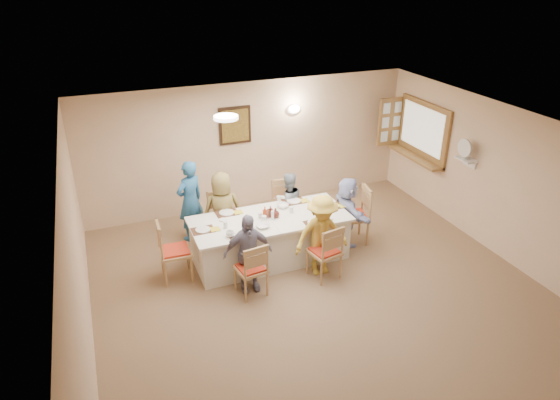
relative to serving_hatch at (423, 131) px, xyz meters
name	(u,v)px	position (x,y,z in m)	size (l,w,h in m)	color
ground	(328,301)	(-3.21, -2.40, -1.50)	(7.00, 7.00, 0.00)	#7C6149
room_walls	(332,209)	(-3.21, -2.40, 0.01)	(7.00, 7.00, 7.00)	#CDB38F
wall_picture	(235,126)	(-3.51, 1.06, 0.20)	(0.62, 0.05, 0.72)	black
wall_sconce	(294,109)	(-2.31, 1.04, 0.40)	(0.26, 0.09, 0.18)	white
ceiling_light	(226,117)	(-4.21, -0.90, 0.97)	(0.36, 0.36, 0.05)	white
serving_hatch	(423,131)	(0.00, 0.00, 0.00)	(0.06, 1.50, 1.15)	olive
hatch_sill	(415,157)	(-0.12, 0.00, -0.53)	(0.30, 1.50, 0.05)	olive
shutter_door	(390,122)	(-0.26, 0.76, 0.00)	(0.55, 0.04, 1.00)	olive
fan_shelf	(466,159)	(-0.08, -1.35, -0.10)	(0.22, 0.36, 0.03)	white
desk_fan	(466,151)	(-0.11, -1.35, 0.05)	(0.30, 0.30, 0.28)	#A5A5A8
dining_table	(270,238)	(-3.59, -1.00, -1.12)	(2.56, 1.08, 0.76)	silver
chair_back_left	(221,219)	(-4.19, -0.20, -1.04)	(0.44, 0.44, 0.92)	tan
chair_back_right	(285,207)	(-2.99, -0.20, -1.02)	(0.46, 0.46, 0.95)	tan
chair_front_left	(251,268)	(-4.19, -1.80, -1.05)	(0.43, 0.43, 0.89)	tan
chair_front_right	(324,251)	(-2.99, -1.80, -1.03)	(0.45, 0.45, 0.93)	tan
chair_left_end	(175,250)	(-5.14, -1.00, -1.00)	(0.48, 0.48, 1.00)	tan
chair_right_end	(353,215)	(-2.04, -1.00, -0.98)	(0.50, 0.50, 1.03)	tan
diner_back_left	(223,210)	(-4.19, -0.32, -0.81)	(0.70, 0.48, 1.37)	olive
diner_back_right	(288,204)	(-2.99, -0.32, -0.91)	(0.60, 0.48, 1.18)	gray
diner_front_left	(248,253)	(-4.19, -1.68, -0.87)	(0.75, 0.34, 1.26)	gray
diner_front_right	(321,236)	(-2.99, -1.68, -0.83)	(0.89, 0.55, 1.34)	gold
diner_right_end	(347,211)	(-2.17, -1.00, -0.88)	(0.43, 1.16, 1.24)	#ADB8E8
caregiver	(190,201)	(-4.64, 0.15, -0.76)	(0.64, 0.56, 1.47)	teal
placemat_fl	(242,237)	(-4.19, -1.42, -0.74)	(0.37, 0.28, 0.01)	#472B19
plate_fl	(242,236)	(-4.19, -1.42, -0.73)	(0.25, 0.25, 0.02)	white
napkin_fl	(255,236)	(-4.01, -1.47, -0.73)	(0.14, 0.14, 0.01)	yellow
placemat_fr	(314,223)	(-2.99, -1.42, -0.74)	(0.32, 0.24, 0.01)	#472B19
plate_fr	(314,222)	(-2.99, -1.42, -0.73)	(0.22, 0.22, 0.01)	white
napkin_fr	(326,222)	(-2.81, -1.47, -0.73)	(0.15, 0.15, 0.01)	yellow
placemat_bl	(227,213)	(-4.19, -0.58, -0.74)	(0.36, 0.27, 0.01)	#472B19
plate_bl	(227,212)	(-4.19, -0.58, -0.73)	(0.25, 0.25, 0.02)	white
napkin_bl	(238,212)	(-4.01, -0.63, -0.73)	(0.14, 0.14, 0.01)	yellow
placemat_br	(294,201)	(-2.99, -0.58, -0.74)	(0.38, 0.28, 0.01)	#472B19
plate_br	(294,201)	(-2.99, -0.58, -0.73)	(0.25, 0.25, 0.02)	white
napkin_br	(304,200)	(-2.81, -0.63, -0.73)	(0.15, 0.15, 0.01)	yellow
placemat_le	(203,230)	(-4.69, -1.00, -0.74)	(0.35, 0.26, 0.01)	#472B19
plate_le	(203,230)	(-4.69, -1.00, -0.73)	(0.23, 0.23, 0.01)	white
napkin_le	(215,229)	(-4.51, -1.05, -0.73)	(0.14, 0.14, 0.01)	yellow
placemat_re	(332,206)	(-2.47, -1.00, -0.74)	(0.36, 0.26, 0.01)	#472B19
plate_re	(332,206)	(-2.47, -1.00, -0.73)	(0.23, 0.23, 0.01)	white
napkin_re	(343,206)	(-2.29, -1.05, -0.73)	(0.15, 0.15, 0.01)	yellow
teacup_a	(230,234)	(-4.36, -1.35, -0.69)	(0.15, 0.15, 0.10)	white
teacup_b	(279,198)	(-3.22, -0.45, -0.70)	(0.10, 0.10, 0.08)	white
bowl_a	(263,226)	(-3.80, -1.25, -0.71)	(0.23, 0.23, 0.05)	white
bowl_b	(283,206)	(-3.25, -0.73, -0.71)	(0.22, 0.22, 0.06)	white
condiment_ketchup	(265,213)	(-3.67, -0.99, -0.64)	(0.08, 0.08, 0.21)	#A7300E
condiment_brown	(270,212)	(-3.57, -0.97, -0.64)	(0.09, 0.09, 0.19)	#471B13
condiment_malt	(275,213)	(-3.49, -1.01, -0.66)	(0.15, 0.15, 0.16)	#471B13
drinking_glass	(260,215)	(-3.74, -0.95, -0.68)	(0.06, 0.06, 0.09)	silver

